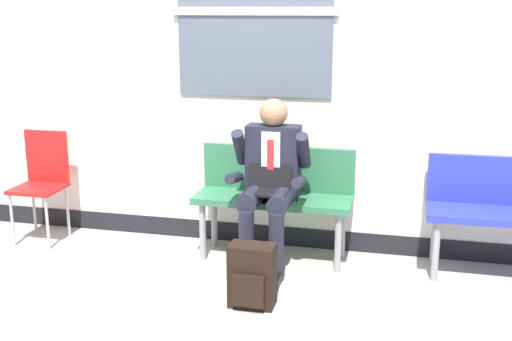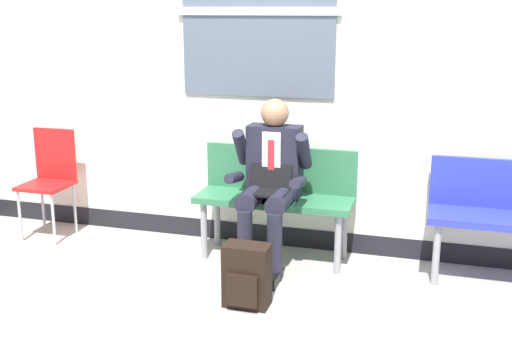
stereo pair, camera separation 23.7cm
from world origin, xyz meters
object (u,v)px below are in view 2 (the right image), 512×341
Objects in this scene: person_seated at (270,179)px; bench_with_person at (276,191)px; backpack at (247,276)px; folding_chair at (51,173)px.

bench_with_person is at bearing 90.00° from person_seated.
bench_with_person is at bearing 92.53° from backpack.
backpack is 0.46× the size of folding_chair.
person_seated reaches higher than backpack.
bench_with_person is at bearing 1.86° from folding_chair.
folding_chair is at bearing -178.14° from bench_with_person.
backpack is at bearing -87.47° from bench_with_person.
person_seated is 0.85m from backpack.
backpack is (0.04, -0.91, -0.32)m from bench_with_person.
backpack is at bearing -22.82° from folding_chair.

